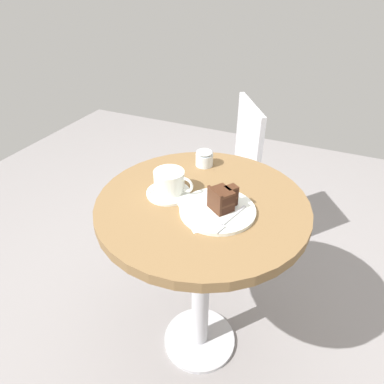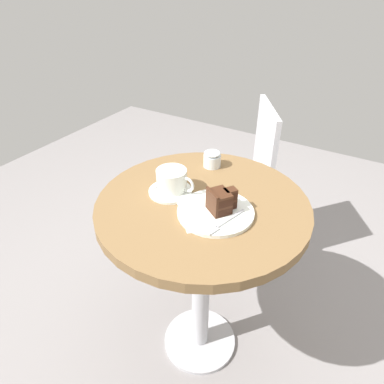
% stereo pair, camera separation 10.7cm
% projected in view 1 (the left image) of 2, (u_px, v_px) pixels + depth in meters
% --- Properties ---
extents(ground_plane, '(4.40, 4.40, 0.01)m').
position_uv_depth(ground_plane, '(199.00, 341.00, 1.53)').
color(ground_plane, gray).
rests_on(ground_plane, ground).
extents(cafe_table, '(0.69, 0.69, 0.76)m').
position_uv_depth(cafe_table, '(202.00, 233.00, 1.18)').
color(cafe_table, brown).
rests_on(cafe_table, ground).
extents(saucer, '(0.15, 0.15, 0.01)m').
position_uv_depth(saucer, '(168.00, 193.00, 1.13)').
color(saucer, silver).
rests_on(saucer, cafe_table).
extents(coffee_cup, '(0.14, 0.10, 0.07)m').
position_uv_depth(coffee_cup, '(169.00, 181.00, 1.11)').
color(coffee_cup, silver).
rests_on(coffee_cup, saucer).
extents(teaspoon, '(0.02, 0.10, 0.00)m').
position_uv_depth(teaspoon, '(160.00, 184.00, 1.16)').
color(teaspoon, '#B7B7BC').
rests_on(teaspoon, saucer).
extents(cake_plate, '(0.23, 0.23, 0.01)m').
position_uv_depth(cake_plate, '(217.00, 210.00, 1.05)').
color(cake_plate, silver).
rests_on(cake_plate, cafe_table).
extents(cake_slice, '(0.09, 0.10, 0.07)m').
position_uv_depth(cake_slice, '(222.00, 199.00, 1.03)').
color(cake_slice, '#381E14').
rests_on(cake_slice, cake_plate).
extents(fork, '(0.06, 0.15, 0.00)m').
position_uv_depth(fork, '(226.00, 222.00, 0.99)').
color(fork, '#B7B7BC').
rests_on(fork, cake_plate).
extents(napkin, '(0.22, 0.22, 0.00)m').
position_uv_depth(napkin, '(208.00, 211.00, 1.05)').
color(napkin, silver).
rests_on(napkin, cafe_table).
extents(cafe_chair, '(0.52, 0.52, 0.85)m').
position_uv_depth(cafe_chair, '(229.00, 169.00, 1.79)').
color(cafe_chair, '#BCBCC1').
rests_on(cafe_chair, ground).
extents(sugar_pot, '(0.07, 0.07, 0.06)m').
position_uv_depth(sugar_pot, '(204.00, 158.00, 1.28)').
color(sugar_pot, silver).
rests_on(sugar_pot, cafe_table).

